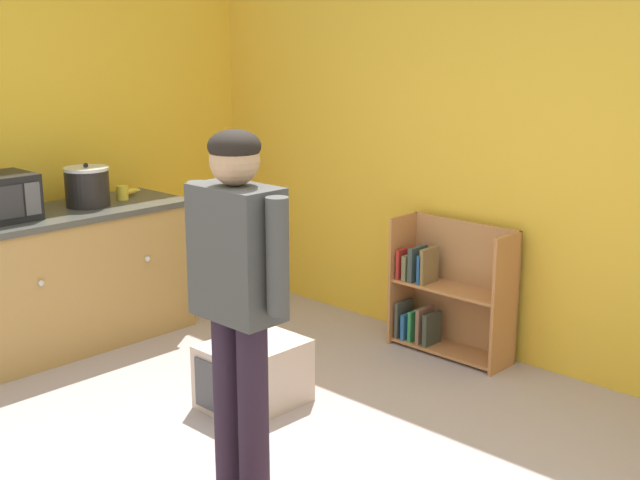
% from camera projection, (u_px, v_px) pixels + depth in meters
% --- Properties ---
extents(back_wall, '(5.20, 0.06, 2.70)m').
position_uv_depth(back_wall, '(519.00, 145.00, 5.03)').
color(back_wall, gold).
rests_on(back_wall, ground).
extents(left_side_wall, '(0.06, 2.99, 2.70)m').
position_uv_depth(left_side_wall, '(61.00, 131.00, 5.72)').
color(left_side_wall, yellow).
rests_on(left_side_wall, ground).
extents(kitchen_counter, '(0.65, 2.31, 0.90)m').
position_uv_depth(kitchen_counter, '(17.00, 289.00, 5.22)').
color(kitchen_counter, '#AC8146').
rests_on(kitchen_counter, ground).
extents(bookshelf, '(0.80, 0.28, 0.85)m').
position_uv_depth(bookshelf, '(447.00, 295.00, 5.37)').
color(bookshelf, '#B77543').
rests_on(bookshelf, ground).
extents(standing_person, '(0.57, 0.22, 1.64)m').
position_uv_depth(standing_person, '(238.00, 289.00, 3.43)').
color(standing_person, '#2A1C2D').
rests_on(standing_person, ground).
extents(pet_carrier, '(0.42, 0.55, 0.36)m').
position_uv_depth(pet_carrier, '(253.00, 374.00, 4.62)').
color(pet_carrier, beige).
rests_on(pet_carrier, ground).
extents(crock_pot, '(0.29, 0.29, 0.28)m').
position_uv_depth(crock_pot, '(87.00, 187.00, 5.46)').
color(crock_pot, black).
rests_on(crock_pot, kitchen_counter).
extents(banana_bunch, '(0.12, 0.16, 0.04)m').
position_uv_depth(banana_bunch, '(131.00, 191.00, 5.84)').
color(banana_bunch, yellow).
rests_on(banana_bunch, kitchen_counter).
extents(yellow_cup, '(0.08, 0.08, 0.09)m').
position_uv_depth(yellow_cup, '(122.00, 193.00, 5.68)').
color(yellow_cup, yellow).
rests_on(yellow_cup, kitchen_counter).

